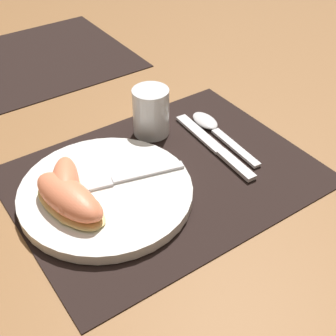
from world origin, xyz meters
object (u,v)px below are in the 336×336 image
(juice_glass, at_px, (151,114))
(spoon, at_px, (213,127))
(fork, at_px, (116,178))
(citrus_wedge_1, at_px, (67,197))
(citrus_wedge_2, at_px, (77,205))
(plate, at_px, (106,193))
(knife, at_px, (215,147))
(citrus_wedge_0, at_px, (66,186))

(juice_glass, bearing_deg, spoon, -30.55)
(spoon, xyz_separation_m, fork, (-0.21, -0.04, 0.01))
(spoon, height_order, citrus_wedge_1, citrus_wedge_1)
(fork, bearing_deg, citrus_wedge_2, -158.65)
(plate, distance_m, knife, 0.21)
(citrus_wedge_1, distance_m, citrus_wedge_2, 0.02)
(citrus_wedge_1, bearing_deg, juice_glass, 27.09)
(plate, height_order, fork, fork)
(plate, xyz_separation_m, citrus_wedge_0, (-0.05, 0.02, 0.03))
(plate, bearing_deg, juice_glass, 34.85)
(citrus_wedge_1, xyz_separation_m, citrus_wedge_2, (0.01, -0.02, -0.00))
(citrus_wedge_0, distance_m, citrus_wedge_2, 0.04)
(citrus_wedge_0, relative_size, citrus_wedge_1, 0.95)
(spoon, relative_size, citrus_wedge_2, 1.70)
(juice_glass, xyz_separation_m, spoon, (0.09, -0.05, -0.03))
(knife, height_order, fork, fork)
(citrus_wedge_2, bearing_deg, spoon, 13.17)
(fork, distance_m, citrus_wedge_2, 0.08)
(spoon, distance_m, citrus_wedge_2, 0.30)
(spoon, relative_size, fork, 1.00)
(juice_glass, relative_size, citrus_wedge_1, 0.61)
(knife, xyz_separation_m, citrus_wedge_0, (-0.26, 0.02, 0.03))
(citrus_wedge_2, bearing_deg, plate, 21.80)
(knife, bearing_deg, juice_glass, 121.71)
(juice_glass, bearing_deg, fork, -142.86)
(plate, xyz_separation_m, citrus_wedge_1, (-0.06, -0.00, 0.03))
(juice_glass, bearing_deg, citrus_wedge_2, -148.37)
(knife, bearing_deg, citrus_wedge_1, -178.93)
(spoon, xyz_separation_m, citrus_wedge_0, (-0.29, -0.03, 0.03))
(plate, relative_size, citrus_wedge_2, 2.43)
(plate, xyz_separation_m, fork, (0.02, 0.01, 0.01))
(plate, distance_m, juice_glass, 0.18)
(knife, bearing_deg, citrus_wedge_0, 176.37)
(citrus_wedge_0, bearing_deg, citrus_wedge_2, -93.67)
(plate, xyz_separation_m, knife, (0.21, 0.00, -0.01))
(citrus_wedge_1, bearing_deg, spoon, 9.58)
(fork, bearing_deg, citrus_wedge_0, 172.79)
(spoon, bearing_deg, fork, -169.92)
(juice_glass, distance_m, citrus_wedge_0, 0.21)
(citrus_wedge_2, bearing_deg, fork, 21.35)
(plate, height_order, citrus_wedge_1, citrus_wedge_1)
(fork, xyz_separation_m, citrus_wedge_2, (-0.08, -0.03, 0.01))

